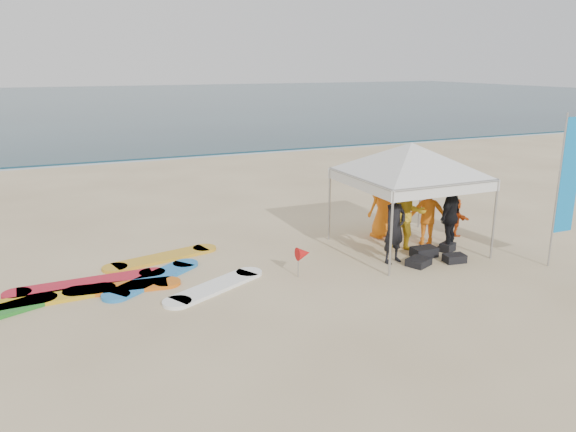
{
  "coord_description": "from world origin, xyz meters",
  "views": [
    {
      "loc": [
        -4.14,
        -7.66,
        4.27
      ],
      "look_at": [
        0.33,
        2.6,
        1.2
      ],
      "focal_mm": 35.0,
      "sensor_mm": 36.0,
      "label": 1
    }
  ],
  "objects_px": {
    "surfboard_spread": "(114,285)",
    "canopy_tent": "(412,143)",
    "person_black_a": "(395,226)",
    "person_orange_a": "(428,212)",
    "person_yellow": "(407,215)",
    "marker_pennant": "(303,254)",
    "person_black_b": "(450,216)",
    "feather_flag": "(568,178)",
    "person_orange_b": "(384,202)",
    "person_seated": "(455,217)"
  },
  "relations": [
    {
      "from": "feather_flag",
      "to": "surfboard_spread",
      "type": "relative_size",
      "value": 0.57
    },
    {
      "from": "person_yellow",
      "to": "surfboard_spread",
      "type": "relative_size",
      "value": 0.31
    },
    {
      "from": "person_black_a",
      "to": "person_black_b",
      "type": "distance_m",
      "value": 1.65
    },
    {
      "from": "person_seated",
      "to": "person_orange_b",
      "type": "bearing_deg",
      "value": 79.82
    },
    {
      "from": "surfboard_spread",
      "to": "person_orange_a",
      "type": "bearing_deg",
      "value": -1.94
    },
    {
      "from": "person_yellow",
      "to": "person_black_b",
      "type": "bearing_deg",
      "value": -2.93
    },
    {
      "from": "person_orange_a",
      "to": "feather_flag",
      "type": "height_order",
      "value": "feather_flag"
    },
    {
      "from": "person_seated",
      "to": "surfboard_spread",
      "type": "xyz_separation_m",
      "value": [
        -8.42,
        -0.07,
        -0.44
      ]
    },
    {
      "from": "person_yellow",
      "to": "person_orange_b",
      "type": "relative_size",
      "value": 1.0
    },
    {
      "from": "person_orange_a",
      "to": "surfboard_spread",
      "type": "relative_size",
      "value": 0.28
    },
    {
      "from": "person_orange_a",
      "to": "feather_flag",
      "type": "relative_size",
      "value": 0.49
    },
    {
      "from": "person_orange_a",
      "to": "person_orange_b",
      "type": "distance_m",
      "value": 1.15
    },
    {
      "from": "person_orange_a",
      "to": "feather_flag",
      "type": "xyz_separation_m",
      "value": [
        1.75,
        -2.31,
        1.13
      ]
    },
    {
      "from": "person_black_a",
      "to": "person_seated",
      "type": "xyz_separation_m",
      "value": [
        2.57,
        1.08,
        -0.34
      ]
    },
    {
      "from": "person_black_a",
      "to": "person_seated",
      "type": "height_order",
      "value": "person_black_a"
    },
    {
      "from": "marker_pennant",
      "to": "surfboard_spread",
      "type": "relative_size",
      "value": 0.11
    },
    {
      "from": "person_orange_a",
      "to": "marker_pennant",
      "type": "xyz_separation_m",
      "value": [
        -3.63,
        -0.74,
        -0.31
      ]
    },
    {
      "from": "person_black_a",
      "to": "surfboard_spread",
      "type": "height_order",
      "value": "person_black_a"
    },
    {
      "from": "feather_flag",
      "to": "person_orange_b",
      "type": "bearing_deg",
      "value": 126.02
    },
    {
      "from": "person_black_a",
      "to": "person_orange_a",
      "type": "height_order",
      "value": "person_black_a"
    },
    {
      "from": "person_yellow",
      "to": "marker_pennant",
      "type": "height_order",
      "value": "person_yellow"
    },
    {
      "from": "person_yellow",
      "to": "person_seated",
      "type": "bearing_deg",
      "value": 31.32
    },
    {
      "from": "feather_flag",
      "to": "marker_pennant",
      "type": "distance_m",
      "value": 5.79
    },
    {
      "from": "person_orange_b",
      "to": "marker_pennant",
      "type": "distance_m",
      "value": 3.47
    },
    {
      "from": "person_yellow",
      "to": "surfboard_spread",
      "type": "bearing_deg",
      "value": -170.69
    },
    {
      "from": "person_yellow",
      "to": "person_orange_b",
      "type": "distance_m",
      "value": 1.25
    },
    {
      "from": "person_orange_a",
      "to": "marker_pennant",
      "type": "relative_size",
      "value": 2.52
    },
    {
      "from": "person_yellow",
      "to": "marker_pennant",
      "type": "xyz_separation_m",
      "value": [
        -2.84,
        -0.46,
        -0.4
      ]
    },
    {
      "from": "person_black_a",
      "to": "person_black_b",
      "type": "height_order",
      "value": "person_black_b"
    },
    {
      "from": "person_black_b",
      "to": "person_orange_b",
      "type": "distance_m",
      "value": 1.74
    },
    {
      "from": "person_black_a",
      "to": "person_black_b",
      "type": "xyz_separation_m",
      "value": [
        1.64,
        0.18,
        0.02
      ]
    },
    {
      "from": "person_yellow",
      "to": "person_orange_a",
      "type": "distance_m",
      "value": 0.84
    },
    {
      "from": "person_seated",
      "to": "canopy_tent",
      "type": "xyz_separation_m",
      "value": [
        -1.77,
        -0.4,
        2.03
      ]
    },
    {
      "from": "canopy_tent",
      "to": "person_orange_a",
      "type": "bearing_deg",
      "value": 7.38
    },
    {
      "from": "person_black_a",
      "to": "marker_pennant",
      "type": "distance_m",
      "value": 2.21
    },
    {
      "from": "canopy_tent",
      "to": "marker_pennant",
      "type": "height_order",
      "value": "canopy_tent"
    },
    {
      "from": "person_yellow",
      "to": "person_seated",
      "type": "relative_size",
      "value": 1.87
    },
    {
      "from": "person_black_a",
      "to": "person_yellow",
      "type": "bearing_deg",
      "value": 20.74
    },
    {
      "from": "person_seated",
      "to": "person_yellow",
      "type": "bearing_deg",
      "value": 117.15
    },
    {
      "from": "person_black_a",
      "to": "canopy_tent",
      "type": "xyz_separation_m",
      "value": [
        0.81,
        0.68,
        1.69
      ]
    },
    {
      "from": "surfboard_spread",
      "to": "canopy_tent",
      "type": "bearing_deg",
      "value": -2.83
    },
    {
      "from": "feather_flag",
      "to": "marker_pennant",
      "type": "relative_size",
      "value": 5.16
    },
    {
      "from": "canopy_tent",
      "to": "surfboard_spread",
      "type": "distance_m",
      "value": 7.1
    },
    {
      "from": "canopy_tent",
      "to": "marker_pennant",
      "type": "relative_size",
      "value": 5.99
    },
    {
      "from": "person_black_b",
      "to": "person_orange_b",
      "type": "relative_size",
      "value": 0.93
    },
    {
      "from": "marker_pennant",
      "to": "person_black_a",
      "type": "bearing_deg",
      "value": -0.53
    },
    {
      "from": "person_orange_a",
      "to": "person_black_a",
      "type": "bearing_deg",
      "value": 55.56
    },
    {
      "from": "person_yellow",
      "to": "person_black_b",
      "type": "height_order",
      "value": "person_yellow"
    },
    {
      "from": "person_yellow",
      "to": "person_black_b",
      "type": "distance_m",
      "value": 1.03
    },
    {
      "from": "person_black_a",
      "to": "person_orange_a",
      "type": "distance_m",
      "value": 1.63
    }
  ]
}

